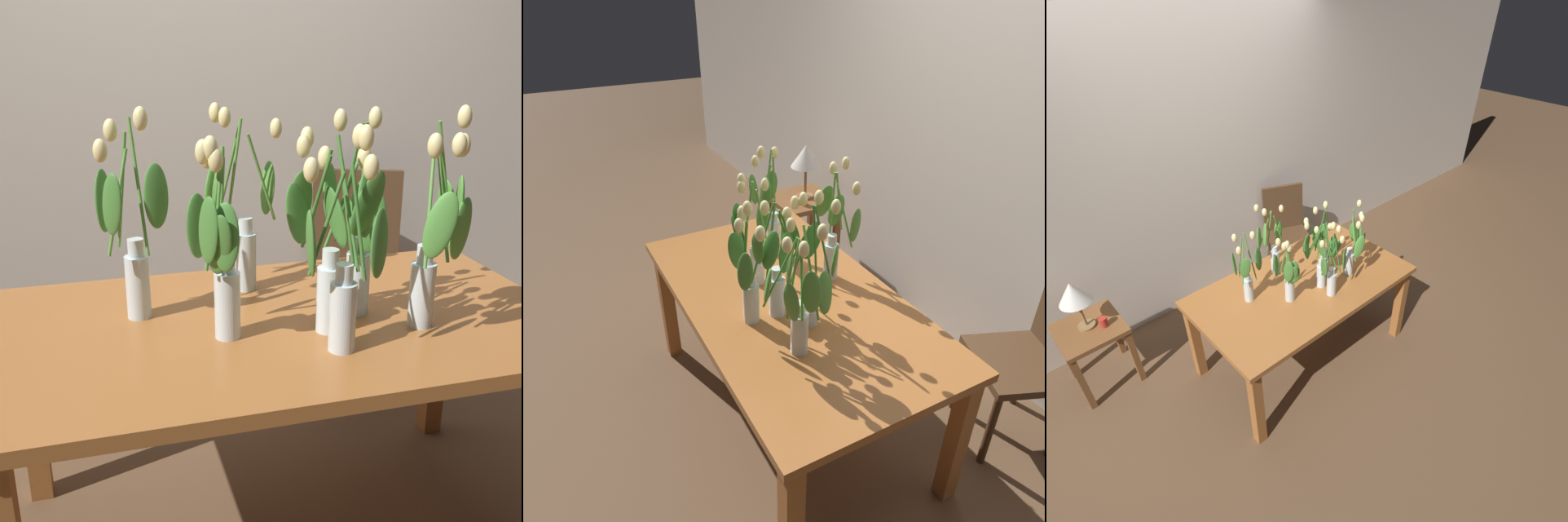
% 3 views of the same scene
% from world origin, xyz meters
% --- Properties ---
extents(ground_plane, '(18.00, 18.00, 0.00)m').
position_xyz_m(ground_plane, '(0.00, 0.00, 0.00)').
color(ground_plane, brown).
extents(room_wall_rear, '(9.00, 0.10, 2.70)m').
position_xyz_m(room_wall_rear, '(0.00, 1.26, 1.35)').
color(room_wall_rear, silver).
rests_on(room_wall_rear, ground).
extents(dining_table, '(1.60, 0.90, 0.74)m').
position_xyz_m(dining_table, '(0.00, 0.00, 0.65)').
color(dining_table, '#A3602D').
rests_on(dining_table, ground).
extents(tulip_vase_0, '(0.20, 0.23, 0.59)m').
position_xyz_m(tulip_vase_0, '(0.37, -0.16, 0.97)').
color(tulip_vase_0, silver).
rests_on(tulip_vase_0, dining_table).
extents(tulip_vase_1, '(0.13, 0.22, 0.54)m').
position_xyz_m(tulip_vase_1, '(-0.20, -0.09, 0.96)').
color(tulip_vase_1, silver).
rests_on(tulip_vase_1, dining_table).
extents(tulip_vase_2, '(0.23, 0.24, 0.57)m').
position_xyz_m(tulip_vase_2, '(0.19, -0.02, 0.97)').
color(tulip_vase_2, silver).
rests_on(tulip_vase_2, dining_table).
extents(tulip_vase_3, '(0.25, 0.16, 0.57)m').
position_xyz_m(tulip_vase_3, '(-0.06, 0.27, 0.95)').
color(tulip_vase_3, silver).
rests_on(tulip_vase_3, dining_table).
extents(tulip_vase_4, '(0.20, 0.20, 0.59)m').
position_xyz_m(tulip_vase_4, '(-0.40, 0.11, 0.96)').
color(tulip_vase_4, silver).
rests_on(tulip_vase_4, dining_table).
extents(tulip_vase_5, '(0.22, 0.12, 0.50)m').
position_xyz_m(tulip_vase_5, '(0.08, -0.23, 0.91)').
color(tulip_vase_5, silver).
rests_on(tulip_vase_5, dining_table).
extents(tulip_vase_6, '(0.22, 0.30, 0.56)m').
position_xyz_m(tulip_vase_6, '(0.09, -0.10, 0.98)').
color(tulip_vase_6, silver).
rests_on(tulip_vase_6, dining_table).
extents(dining_chair, '(0.52, 0.52, 0.93)m').
position_xyz_m(dining_chair, '(0.64, 0.96, 0.52)').
color(dining_chair, '#4C331E').
rests_on(dining_chair, ground).
extents(side_table, '(0.44, 0.44, 0.55)m').
position_xyz_m(side_table, '(-1.31, 0.83, 0.43)').
color(side_table, brown).
rests_on(side_table, ground).
extents(table_lamp, '(0.22, 0.22, 0.40)m').
position_xyz_m(table_lamp, '(-1.32, 0.85, 0.86)').
color(table_lamp, olive).
rests_on(table_lamp, side_table).
extents(pillar_candle, '(0.06, 0.06, 0.07)m').
position_xyz_m(pillar_candle, '(-1.22, 0.77, 0.59)').
color(pillar_candle, '#B72D23').
rests_on(pillar_candle, side_table).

